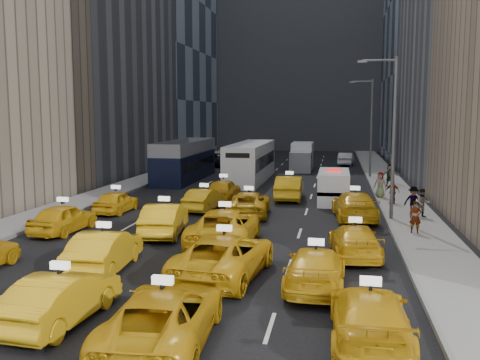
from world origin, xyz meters
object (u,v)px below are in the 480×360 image
object	(u,v)px
taxi_2	(163,316)
taxi_3	(370,316)
double_decker	(185,161)
city_bus	(251,162)
box_truck	(302,157)
taxi_1	(62,298)
pedestrian_0	(415,217)
nypd_van	(334,187)

from	to	relation	value
taxi_2	taxi_3	size ratio (longest dim) A/B	1.09
double_decker	city_bus	bearing A→B (deg)	6.87
taxi_3	city_bus	distance (m)	33.79
taxi_3	box_truck	distance (m)	42.41
taxi_1	city_bus	xyz separation A→B (m)	(0.19, 32.92, 0.92)
taxi_1	pedestrian_0	world-z (taller)	pedestrian_0
nypd_van	city_bus	bearing A→B (deg)	125.18
taxi_1	taxi_2	size ratio (longest dim) A/B	0.83
taxi_3	pedestrian_0	bearing A→B (deg)	-103.37
taxi_2	city_bus	bearing A→B (deg)	-87.92
taxi_3	nypd_van	distance (m)	22.37
double_decker	city_bus	size ratio (longest dim) A/B	0.92
nypd_van	pedestrian_0	world-z (taller)	nypd_van
box_truck	pedestrian_0	world-z (taller)	box_truck
nypd_van	double_decker	size ratio (longest dim) A/B	0.44
taxi_2	nypd_van	size ratio (longest dim) A/B	1.03
taxi_2	double_decker	distance (m)	34.45
taxi_1	double_decker	world-z (taller)	double_decker
taxi_3	double_decker	world-z (taller)	double_decker
taxi_1	double_decker	xyz separation A→B (m)	(-5.68, 32.39, 0.98)
pedestrian_0	nypd_van	bearing A→B (deg)	111.62
double_decker	pedestrian_0	xyz separation A→B (m)	(17.18, -19.25, -0.79)
taxi_1	double_decker	size ratio (longest dim) A/B	0.37
taxi_3	city_bus	bearing A→B (deg)	-76.29
city_bus	pedestrian_0	distance (m)	22.80
taxi_2	pedestrian_0	distance (m)	16.21
nypd_van	double_decker	distance (m)	16.47
taxi_3	city_bus	world-z (taller)	city_bus
taxi_1	taxi_2	distance (m)	3.42
box_truck	pedestrian_0	size ratio (longest dim) A/B	4.13
nypd_van	taxi_1	bearing A→B (deg)	-108.41
taxi_2	box_truck	xyz separation A→B (m)	(0.77, 43.22, 0.66)
taxi_2	nypd_van	bearing A→B (deg)	-103.36
taxi_3	nypd_van	size ratio (longest dim) A/B	0.95
pedestrian_0	double_decker	bearing A→B (deg)	130.35
city_bus	pedestrian_0	xyz separation A→B (m)	(11.31, -19.78, -0.72)
taxi_3	double_decker	size ratio (longest dim) A/B	0.41
taxi_2	city_bus	world-z (taller)	city_bus
taxi_1	taxi_2	bearing A→B (deg)	169.53
box_truck	pedestrian_0	xyz separation A→B (m)	(7.41, -29.23, -0.47)
taxi_2	city_bus	size ratio (longest dim) A/B	0.42
box_truck	pedestrian_0	bearing A→B (deg)	-69.57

